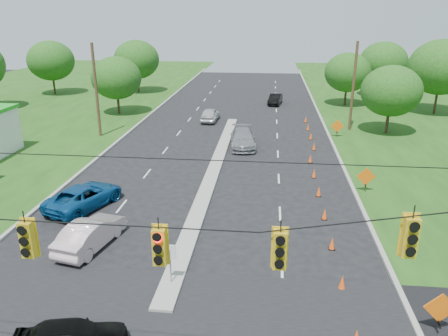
# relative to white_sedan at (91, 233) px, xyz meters

# --- Properties ---
(curb_left) EXTENTS (0.25, 110.00, 0.16)m
(curb_left) POSITION_rel_white_sedan_xyz_m (-5.20, 21.04, -0.76)
(curb_left) COLOR gray
(curb_left) RESTS_ON ground
(curb_right) EXTENTS (0.25, 110.00, 0.16)m
(curb_right) POSITION_rel_white_sedan_xyz_m (15.00, 21.04, -0.76)
(curb_right) COLOR gray
(curb_right) RESTS_ON ground
(median) EXTENTS (1.00, 34.00, 0.18)m
(median) POSITION_rel_white_sedan_xyz_m (4.90, 12.04, -0.76)
(median) COLOR gray
(median) RESTS_ON ground
(median_sign) EXTENTS (0.55, 0.06, 2.05)m
(median_sign) POSITION_rel_white_sedan_xyz_m (4.90, -2.96, 0.70)
(median_sign) COLOR gray
(median_sign) RESTS_ON ground
(signal_span) EXTENTS (25.60, 0.32, 9.00)m
(signal_span) POSITION_rel_white_sedan_xyz_m (4.85, -9.96, 4.21)
(signal_span) COLOR #422D1C
(signal_span) RESTS_ON ground
(utility_pole_far_left) EXTENTS (0.28, 0.28, 9.00)m
(utility_pole_far_left) POSITION_rel_white_sedan_xyz_m (-7.60, 21.04, 3.74)
(utility_pole_far_left) COLOR #422D1C
(utility_pole_far_left) RESTS_ON ground
(utility_pole_far_right) EXTENTS (0.28, 0.28, 9.00)m
(utility_pole_far_right) POSITION_rel_white_sedan_xyz_m (17.40, 26.04, 3.74)
(utility_pole_far_right) COLOR #422D1C
(utility_pole_far_right) RESTS_ON ground
(cone_1) EXTENTS (0.32, 0.32, 0.70)m
(cone_1) POSITION_rel_white_sedan_xyz_m (12.51, -2.46, -0.41)
(cone_1) COLOR #FF5216
(cone_1) RESTS_ON ground
(cone_2) EXTENTS (0.32, 0.32, 0.70)m
(cone_2) POSITION_rel_white_sedan_xyz_m (12.51, 1.04, -0.41)
(cone_2) COLOR #FF5216
(cone_2) RESTS_ON ground
(cone_3) EXTENTS (0.32, 0.32, 0.70)m
(cone_3) POSITION_rel_white_sedan_xyz_m (12.51, 4.54, -0.41)
(cone_3) COLOR #FF5216
(cone_3) RESTS_ON ground
(cone_4) EXTENTS (0.32, 0.32, 0.70)m
(cone_4) POSITION_rel_white_sedan_xyz_m (12.51, 8.04, -0.41)
(cone_4) COLOR #FF5216
(cone_4) RESTS_ON ground
(cone_5) EXTENTS (0.32, 0.32, 0.70)m
(cone_5) POSITION_rel_white_sedan_xyz_m (12.51, 11.54, -0.41)
(cone_5) COLOR #FF5216
(cone_5) RESTS_ON ground
(cone_6) EXTENTS (0.32, 0.32, 0.70)m
(cone_6) POSITION_rel_white_sedan_xyz_m (12.51, 15.04, -0.41)
(cone_6) COLOR #FF5216
(cone_6) RESTS_ON ground
(cone_7) EXTENTS (0.32, 0.32, 0.70)m
(cone_7) POSITION_rel_white_sedan_xyz_m (13.11, 18.54, -0.41)
(cone_7) COLOR #FF5216
(cone_7) RESTS_ON ground
(cone_8) EXTENTS (0.32, 0.32, 0.70)m
(cone_8) POSITION_rel_white_sedan_xyz_m (13.11, 22.04, -0.41)
(cone_8) COLOR #FF5216
(cone_8) RESTS_ON ground
(cone_9) EXTENTS (0.32, 0.32, 0.70)m
(cone_9) POSITION_rel_white_sedan_xyz_m (13.11, 25.54, -0.41)
(cone_9) COLOR #FF5216
(cone_9) RESTS_ON ground
(cone_10) EXTENTS (0.32, 0.32, 0.70)m
(cone_10) POSITION_rel_white_sedan_xyz_m (13.11, 29.04, -0.41)
(cone_10) COLOR #FF5216
(cone_10) RESTS_ON ground
(work_sign_0) EXTENTS (1.27, 0.58, 1.37)m
(work_sign_0) POSITION_rel_white_sedan_xyz_m (15.70, -4.96, 0.33)
(work_sign_0) COLOR black
(work_sign_0) RESTS_ON ground
(work_sign_1) EXTENTS (1.27, 0.58, 1.37)m
(work_sign_1) POSITION_rel_white_sedan_xyz_m (15.70, 9.04, 0.33)
(work_sign_1) COLOR black
(work_sign_1) RESTS_ON ground
(work_sign_2) EXTENTS (1.27, 0.58, 1.37)m
(work_sign_2) POSITION_rel_white_sedan_xyz_m (15.70, 23.04, 0.33)
(work_sign_2) COLOR black
(work_sign_2) RESTS_ON ground
(tree_4) EXTENTS (6.72, 6.72, 7.84)m
(tree_4) POSITION_rel_white_sedan_xyz_m (-23.10, 43.04, 4.19)
(tree_4) COLOR black
(tree_4) RESTS_ON ground
(tree_5) EXTENTS (5.88, 5.88, 6.86)m
(tree_5) POSITION_rel_white_sedan_xyz_m (-9.10, 31.04, 3.57)
(tree_5) COLOR black
(tree_5) RESTS_ON ground
(tree_6) EXTENTS (6.72, 6.72, 7.84)m
(tree_6) POSITION_rel_white_sedan_xyz_m (-11.10, 46.04, 4.19)
(tree_6) COLOR black
(tree_6) RESTS_ON ground
(tree_9) EXTENTS (5.88, 5.88, 6.86)m
(tree_9) POSITION_rel_white_sedan_xyz_m (20.90, 25.04, 3.57)
(tree_9) COLOR black
(tree_9) RESTS_ON ground
(tree_10) EXTENTS (7.56, 7.56, 8.82)m
(tree_10) POSITION_rel_white_sedan_xyz_m (28.90, 35.04, 4.81)
(tree_10) COLOR black
(tree_10) RESTS_ON ground
(tree_11) EXTENTS (6.72, 6.72, 7.84)m
(tree_11) POSITION_rel_white_sedan_xyz_m (24.90, 46.04, 4.19)
(tree_11) COLOR black
(tree_11) RESTS_ON ground
(tree_12) EXTENTS (5.88, 5.88, 6.86)m
(tree_12) POSITION_rel_white_sedan_xyz_m (18.90, 39.04, 3.57)
(tree_12) COLOR black
(tree_12) RESTS_ON ground
(white_sedan) EXTENTS (2.54, 4.87, 1.53)m
(white_sedan) POSITION_rel_white_sedan_xyz_m (0.00, 0.00, 0.00)
(white_sedan) COLOR beige
(white_sedan) RESTS_ON ground
(blue_pickup) EXTENTS (4.17, 5.90, 1.49)m
(blue_pickup) POSITION_rel_white_sedan_xyz_m (-2.34, 4.70, -0.02)
(blue_pickup) COLOR navy
(blue_pickup) RESTS_ON ground
(silver_car_far) EXTENTS (2.75, 5.61, 1.57)m
(silver_car_far) POSITION_rel_white_sedan_xyz_m (6.70, 18.91, 0.02)
(silver_car_far) COLOR gray
(silver_car_far) RESTS_ON ground
(silver_car_oncoming) EXTENTS (1.97, 4.45, 1.49)m
(silver_car_oncoming) POSITION_rel_white_sedan_xyz_m (2.38, 28.59, -0.02)
(silver_car_oncoming) COLOR beige
(silver_car_oncoming) RESTS_ON ground
(dark_car_receding) EXTENTS (2.08, 4.38, 1.38)m
(dark_car_receding) POSITION_rel_white_sedan_xyz_m (9.76, 39.02, -0.07)
(dark_car_receding) COLOR black
(dark_car_receding) RESTS_ON ground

